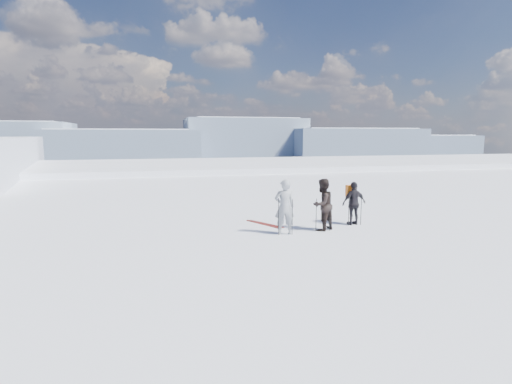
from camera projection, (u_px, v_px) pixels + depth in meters
lake_basin at (213, 232)px, 40.45m from camera, size 820.00×820.00×71.62m
far_mountain_range at (187, 144)px, 455.47m from camera, size 770.00×110.00×53.00m
skier_grey at (284, 207)px, 13.02m from camera, size 0.73×0.54×1.82m
skier_dark at (322, 205)px, 13.57m from camera, size 1.08×1.01×1.78m
skier_pack at (354, 203)px, 14.43m from camera, size 0.95×0.45×1.57m
backpack at (351, 175)px, 14.52m from camera, size 0.35×0.21×0.43m
ski_poles at (322, 213)px, 13.60m from camera, size 3.37×0.77×1.27m
skis_loose at (264, 224)px, 14.59m from camera, size 1.06×1.55×0.03m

